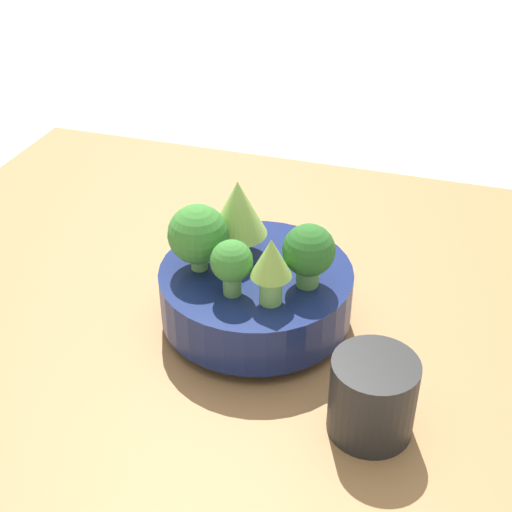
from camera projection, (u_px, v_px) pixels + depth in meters
ground_plane at (230, 345)px, 0.87m from camera, size 6.00×6.00×0.00m
table at (230, 333)px, 0.86m from camera, size 1.01×0.90×0.04m
bowl at (256, 293)px, 0.83m from camera, size 0.22×0.22×0.07m
romanesco_piece_far at (271, 264)px, 0.74m from camera, size 0.04×0.04×0.08m
broccoli_floret_back at (232, 263)px, 0.75m from camera, size 0.05×0.05×0.07m
broccoli_floret_left at (308, 253)px, 0.76m from camera, size 0.06×0.06×0.07m
romanesco_piece_near at (234, 209)px, 0.81m from camera, size 0.07×0.07×0.10m
broccoli_floret_right at (198, 235)px, 0.79m from camera, size 0.07×0.07×0.08m
cup at (372, 397)px, 0.69m from camera, size 0.08×0.08×0.08m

